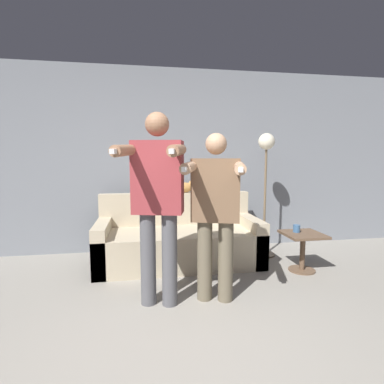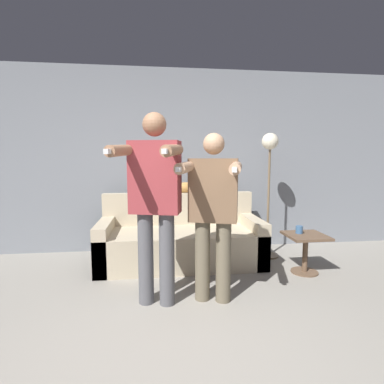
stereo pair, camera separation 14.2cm
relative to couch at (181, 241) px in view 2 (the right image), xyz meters
The scene contains 9 objects.
ground_plane 2.12m from the couch, 93.62° to the right, with size 16.00×16.00×0.00m, color gray.
wall_back 1.21m from the couch, 101.68° to the left, with size 10.00×0.05×2.60m.
couch is the anchor object (origin of this frame).
person_left 1.35m from the couch, 106.36° to the right, with size 0.62×0.76×1.73m.
person_right 1.27m from the couch, 79.36° to the right, with size 0.63×0.77×1.56m.
cat 0.75m from the couch, 72.09° to the left, with size 0.42×0.12×0.17m.
floor_lamp 1.55m from the couch, ahead, with size 0.31×0.31×1.67m.
side_table 1.51m from the couch, 20.57° to the right, with size 0.44×0.44×0.46m.
cup 1.46m from the couch, 18.99° to the right, with size 0.08×0.08×0.09m.
Camera 2 is at (-0.18, -1.63, 1.34)m, focal length 28.00 mm.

